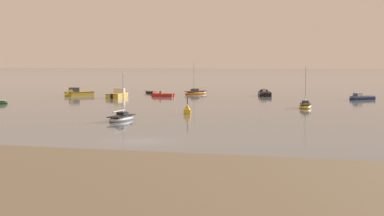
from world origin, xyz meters
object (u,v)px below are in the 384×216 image
(motorboat_moored_4, at_px, (160,95))
(motorboat_moored_3, at_px, (75,94))
(motorboat_moored_1, at_px, (264,94))
(sailboat_moored_3, at_px, (122,118))
(motorboat_moored_0, at_px, (359,98))
(rowboat_moored_0, at_px, (149,92))
(channel_buoy, at_px, (187,110))
(sailboat_moored_0, at_px, (196,93))
(sailboat_moored_2, at_px, (305,106))
(motorboat_moored_2, at_px, (119,95))

(motorboat_moored_4, bearing_deg, motorboat_moored_3, 11.70)
(motorboat_moored_1, height_order, sailboat_moored_3, sailboat_moored_3)
(motorboat_moored_4, bearing_deg, motorboat_moored_1, -151.48)
(motorboat_moored_0, relative_size, sailboat_moored_3, 0.83)
(motorboat_moored_1, height_order, motorboat_moored_3, motorboat_moored_3)
(rowboat_moored_0, height_order, sailboat_moored_3, sailboat_moored_3)
(rowboat_moored_0, bearing_deg, motorboat_moored_3, -72.80)
(motorboat_moored_1, bearing_deg, rowboat_moored_0, 70.46)
(channel_buoy, bearing_deg, motorboat_moored_1, 86.20)
(sailboat_moored_0, distance_m, sailboat_moored_3, 51.16)
(sailboat_moored_0, height_order, sailboat_moored_3, sailboat_moored_0)
(rowboat_moored_0, height_order, motorboat_moored_0, motorboat_moored_0)
(motorboat_moored_0, height_order, sailboat_moored_2, sailboat_moored_2)
(rowboat_moored_0, xyz_separation_m, motorboat_moored_0, (39.31, -9.30, 0.11))
(sailboat_moored_3, xyz_separation_m, channel_buoy, (4.51, 9.44, 0.22))
(sailboat_moored_0, distance_m, channel_buoy, 42.67)
(rowboat_moored_0, distance_m, motorboat_moored_4, 11.65)
(sailboat_moored_3, bearing_deg, motorboat_moored_2, 26.94)
(motorboat_moored_1, xyz_separation_m, motorboat_moored_4, (-17.10, -7.79, -0.07))
(channel_buoy, bearing_deg, motorboat_moored_0, 60.01)
(motorboat_moored_0, relative_size, channel_buoy, 2.00)
(motorboat_moored_1, distance_m, motorboat_moored_4, 18.79)
(sailboat_moored_2, relative_size, sailboat_moored_3, 1.06)
(sailboat_moored_0, height_order, sailboat_moored_2, sailboat_moored_0)
(rowboat_moored_0, relative_size, channel_buoy, 1.60)
(motorboat_moored_4, bearing_deg, motorboat_moored_2, 37.62)
(rowboat_moored_0, distance_m, motorboat_moored_2, 14.23)
(motorboat_moored_2, relative_size, channel_buoy, 2.75)
(motorboat_moored_0, bearing_deg, motorboat_moored_2, -30.05)
(motorboat_moored_1, xyz_separation_m, motorboat_moored_3, (-32.41, -9.86, 0.06))
(sailboat_moored_0, height_order, motorboat_moored_4, sailboat_moored_0)
(sailboat_moored_0, height_order, motorboat_moored_2, sailboat_moored_0)
(motorboat_moored_3, distance_m, channel_buoy, 42.49)
(motorboat_moored_2, xyz_separation_m, sailboat_moored_2, (33.03, -14.62, -0.10))
(motorboat_moored_0, height_order, motorboat_moored_4, motorboat_moored_0)
(rowboat_moored_0, height_order, motorboat_moored_1, motorboat_moored_1)
(sailboat_moored_0, bearing_deg, motorboat_moored_0, 102.94)
(motorboat_moored_3, xyz_separation_m, channel_buoy, (29.74, -30.35, 0.12))
(motorboat_moored_0, xyz_separation_m, sailboat_moored_3, (-23.72, -42.72, -0.02))
(sailboat_moored_2, xyz_separation_m, sailboat_moored_3, (-17.02, -23.19, -0.01))
(sailboat_moored_0, bearing_deg, motorboat_moored_4, 4.26)
(rowboat_moored_0, bearing_deg, sailboat_moored_0, 48.21)
(rowboat_moored_0, relative_size, motorboat_moored_2, 0.58)
(sailboat_moored_2, height_order, motorboat_moored_3, sailboat_moored_2)
(motorboat_moored_2, xyz_separation_m, motorboat_moored_4, (6.09, 4.05, -0.15))
(sailboat_moored_3, bearing_deg, motorboat_moored_4, 17.32)
(motorboat_moored_0, relative_size, sailboat_moored_2, 0.79)
(sailboat_moored_3, bearing_deg, sailboat_moored_0, 10.66)
(motorboat_moored_3, relative_size, sailboat_moored_3, 1.10)
(motorboat_moored_0, xyz_separation_m, motorboat_moored_4, (-33.64, -0.87, -0.06))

